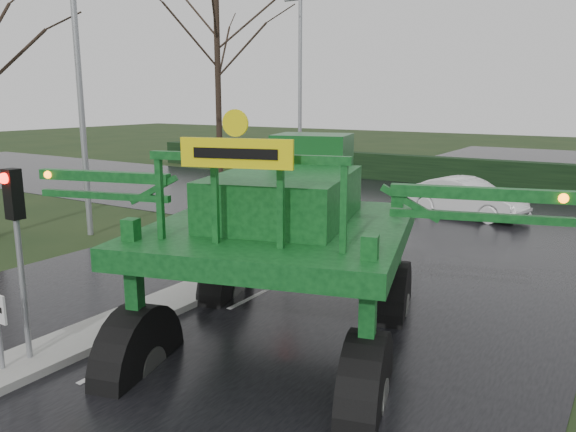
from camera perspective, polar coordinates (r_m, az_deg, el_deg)
The scene contains 12 objects.
ground at distance 10.87m, azimuth -16.24°, elevation -14.04°, with size 140.00×140.00×0.00m, color black.
road_main at distance 18.55m, azimuth 7.54°, elevation -2.75°, with size 14.00×80.00×0.02m, color black.
road_cross at distance 24.00m, azimuth 13.64°, elevation 0.37°, with size 80.00×12.00×0.02m, color black.
median_island at distance 13.62m, azimuth -10.38°, elevation -7.96°, with size 1.20×10.00×0.16m, color gray.
hedge_row at distance 31.47m, azimuth 18.51°, elevation 4.15°, with size 44.00×0.90×1.50m, color black.
traffic_signal_near at distance 10.50m, azimuth -25.91°, elevation -0.73°, with size 0.26×0.33×3.52m.
traffic_signal_mid at distance 16.51m, azimuth -0.05°, elevation 4.68°, with size 0.26×0.33×3.52m.
street_light_left_near at distance 20.01m, azimuth -20.06°, elevation 15.01°, with size 3.85×0.30×10.00m.
street_light_left_far at distance 30.67m, azimuth 1.74°, elevation 14.38°, with size 3.85×0.30×10.00m.
tree_left_far at distance 31.59m, azimuth -7.21°, elevation 16.33°, with size 7.70×7.70×13.26m.
crop_sprayer at distance 9.98m, azimuth -14.92°, elevation -0.10°, with size 9.74×7.30×5.63m.
white_sedan at distance 23.59m, azimuth 17.58°, elevation -0.06°, with size 1.61×4.63×1.53m, color white.
Camera 1 is at (7.52, -6.31, 4.67)m, focal length 35.00 mm.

